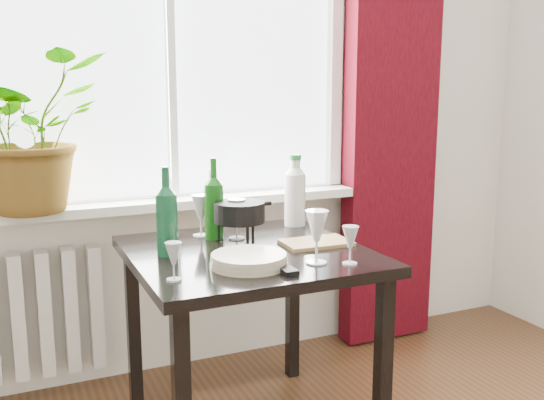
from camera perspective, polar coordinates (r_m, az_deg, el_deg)
name	(u,v)px	position (r m, az deg, el deg)	size (l,w,h in m)	color
window	(168,26)	(2.80, -9.73, 15.86)	(1.72, 0.08, 1.62)	white
windowsill	(178,202)	(2.76, -8.87, -0.20)	(1.72, 0.20, 0.04)	white
curtain	(392,95)	(3.17, 11.22, 9.65)	(0.50, 0.12, 2.56)	#36040C
radiator	(4,319)	(2.82, -23.88, -10.17)	(0.80, 0.10, 0.55)	silver
table	(248,274)	(2.28, -2.28, -6.94)	(0.85, 0.85, 0.74)	black
potted_plant	(30,132)	(2.58, -21.85, 5.95)	(0.57, 0.49, 0.63)	#36741F
wine_bottle_left	(167,211)	(2.18, -9.90, -0.98)	(0.08, 0.08, 0.33)	#0C4122
wine_bottle_right	(214,198)	(2.40, -5.49, 0.18)	(0.08, 0.08, 0.33)	#0F460D
bottle_amber	(213,202)	(2.44, -5.59, -0.22)	(0.07, 0.07, 0.28)	#6E370C
cleaning_bottle	(295,189)	(2.62, 2.18, 1.02)	(0.09, 0.09, 0.32)	silver
wineglass_front_right	(317,236)	(2.07, 4.23, -3.44)	(0.08, 0.08, 0.19)	silver
wineglass_far_right	(350,245)	(2.07, 7.37, -4.22)	(0.06, 0.06, 0.14)	silver
wineglass_back_center	(237,219)	(2.40, -3.35, -1.76)	(0.07, 0.07, 0.17)	#B6BFC4
wineglass_back_left	(201,215)	(2.46, -6.72, -1.43)	(0.07, 0.07, 0.17)	#B4BAC2
wineglass_front_left	(174,261)	(1.91, -9.25, -5.72)	(0.05, 0.05, 0.12)	#B0B7BD
plate_stack	(249,260)	(2.05, -2.20, -5.66)	(0.26, 0.26, 0.04)	#BFB59E
fondue_pot	(240,221)	(2.37, -3.07, -2.01)	(0.23, 0.20, 0.16)	black
tv_remote	(283,268)	(2.01, 1.02, -6.38)	(0.05, 0.15, 0.02)	black
cutting_board	(316,243)	(2.34, 4.18, -4.02)	(0.26, 0.17, 0.01)	olive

